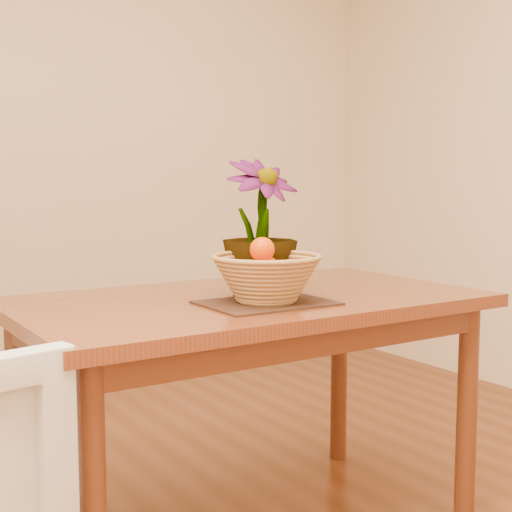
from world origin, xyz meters
TOP-DOWN VIEW (x-y plane):
  - wall_back at (0.00, 2.25)m, footprint 4.00×0.02m
  - table at (0.00, 0.30)m, footprint 1.40×0.80m
  - placemat at (-0.03, 0.16)m, footprint 0.36×0.27m
  - wicker_basket at (-0.03, 0.16)m, footprint 0.31×0.31m
  - orange_pile at (-0.03, 0.16)m, footprint 0.16×0.17m
  - potted_plant at (0.04, 0.31)m, footprint 0.26×0.26m

SIDE VIEW (x-z plane):
  - table at x=0.00m, z-range 0.29..1.04m
  - placemat at x=-0.03m, z-range 0.75..0.76m
  - wicker_basket at x=-0.03m, z-range 0.75..0.88m
  - orange_pile at x=-0.03m, z-range 0.79..0.92m
  - potted_plant at x=0.04m, z-range 0.75..1.17m
  - wall_back at x=0.00m, z-range 0.00..2.70m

